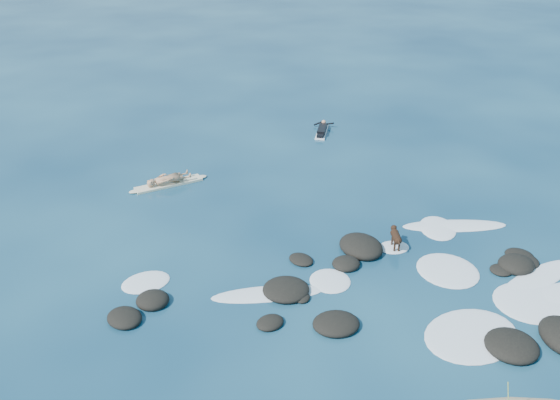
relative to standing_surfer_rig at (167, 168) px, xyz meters
name	(u,v)px	position (x,y,z in m)	size (l,w,h in m)	color
ground	(335,275)	(4.26, -8.37, -0.77)	(160.00, 160.00, 0.00)	#0A2642
reef_rocks	(401,293)	(5.81, -10.04, -0.66)	(14.43, 8.02, 0.60)	black
breaking_foam	(440,282)	(7.36, -9.68, -0.76)	(14.90, 8.34, 0.12)	white
standing_surfer_rig	(167,168)	(0.00, 0.00, 0.00)	(3.43, 1.19, 1.96)	beige
paddling_surfer_rig	(322,130)	(8.34, 3.99, -0.63)	(1.55, 2.29, 0.42)	white
dog	(396,236)	(6.88, -7.39, -0.28)	(0.47, 1.15, 0.74)	black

